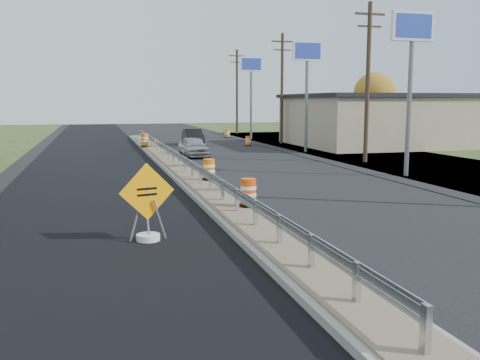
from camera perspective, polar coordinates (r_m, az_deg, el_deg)
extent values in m
plane|color=black|center=(20.79, -3.16, -1.77)|extent=(140.00, 140.00, 0.00)
cube|color=black|center=(30.24, -15.40, 1.14)|extent=(7.20, 120.00, 0.01)
cube|color=gray|center=(28.57, -6.55, 1.15)|extent=(1.60, 55.00, 0.18)
cube|color=brown|center=(28.55, -6.55, 1.38)|extent=(1.25, 55.00, 0.05)
cube|color=silver|center=(8.00, 19.21, -14.77)|extent=(0.10, 0.15, 0.70)
cube|color=silver|center=(9.60, 12.35, -10.56)|extent=(0.10, 0.15, 0.70)
cube|color=silver|center=(11.32, 7.63, -7.50)|extent=(0.10, 0.15, 0.70)
cube|color=silver|center=(13.12, 4.23, -5.23)|extent=(0.10, 0.15, 0.70)
cube|color=silver|center=(14.98, 1.67, -3.50)|extent=(0.10, 0.15, 0.70)
cube|color=silver|center=(16.86, -0.31, -2.15)|extent=(0.10, 0.15, 0.70)
cube|color=silver|center=(18.77, -1.89, -1.07)|extent=(0.10, 0.15, 0.70)
cube|color=silver|center=(20.70, -3.17, -0.19)|extent=(0.10, 0.15, 0.70)
cube|color=silver|center=(22.64, -4.24, 0.54)|extent=(0.10, 0.15, 0.70)
cube|color=silver|center=(24.59, -5.14, 1.15)|extent=(0.10, 0.15, 0.70)
cube|color=silver|center=(26.55, -5.90, 1.67)|extent=(0.10, 0.15, 0.70)
cube|color=silver|center=(28.51, -6.56, 2.12)|extent=(0.10, 0.15, 0.70)
cube|color=silver|center=(30.48, -7.14, 2.52)|extent=(0.10, 0.15, 0.70)
cube|color=silver|center=(32.45, -7.64, 2.86)|extent=(0.10, 0.15, 0.70)
cube|color=silver|center=(34.42, -8.09, 3.17)|extent=(0.10, 0.15, 0.70)
cube|color=silver|center=(36.40, -8.49, 3.44)|extent=(0.10, 0.15, 0.70)
cube|color=silver|center=(38.38, -8.85, 3.68)|extent=(0.10, 0.15, 0.70)
cube|color=silver|center=(40.36, -9.17, 3.90)|extent=(0.10, 0.15, 0.70)
cube|color=silver|center=(42.35, -9.47, 4.10)|extent=(0.10, 0.15, 0.70)
cube|color=silver|center=(44.33, -9.74, 4.28)|extent=(0.10, 0.15, 0.70)
cube|color=silver|center=(46.32, -9.98, 4.45)|extent=(0.10, 0.15, 0.70)
cube|color=silver|center=(48.30, -10.20, 4.60)|extent=(0.10, 0.15, 0.70)
cube|color=silver|center=(50.29, -10.41, 4.74)|extent=(0.10, 0.15, 0.70)
cube|color=silver|center=(52.28, -10.60, 4.87)|extent=(0.10, 0.15, 0.70)
cube|color=silver|center=(29.47, -6.87, 2.71)|extent=(0.04, 46.00, 0.34)
cube|color=silver|center=(29.48, -6.86, 2.56)|extent=(0.06, 46.00, 0.03)
cube|color=silver|center=(29.46, -6.87, 2.87)|extent=(0.06, 46.00, 0.03)
cube|color=tan|center=(47.36, 17.08, 6.01)|extent=(18.00, 12.00, 4.00)
cube|color=black|center=(47.34, 17.19, 8.57)|extent=(18.50, 12.50, 0.30)
cube|color=black|center=(43.27, 6.94, 5.60)|extent=(0.08, 7.20, 2.20)
cylinder|color=slate|center=(27.36, 17.58, 7.45)|extent=(0.22, 0.22, 6.80)
cube|color=white|center=(27.58, 17.94, 15.36)|extent=(2.20, 0.25, 1.40)
cube|color=#263FB2|center=(27.58, 17.94, 15.36)|extent=(1.90, 0.30, 1.10)
cylinder|color=slate|center=(38.93, 7.10, 7.94)|extent=(0.22, 0.22, 6.80)
cube|color=white|center=(39.09, 7.20, 13.52)|extent=(2.20, 0.25, 1.40)
cube|color=#263FB2|center=(39.09, 7.20, 13.52)|extent=(1.90, 0.30, 1.10)
cylinder|color=slate|center=(52.16, 1.19, 8.10)|extent=(0.22, 0.22, 6.80)
cube|color=white|center=(52.27, 1.20, 12.27)|extent=(2.20, 0.25, 1.40)
cube|color=#263FB2|center=(52.27, 1.20, 12.27)|extent=(1.90, 0.30, 1.10)
cylinder|color=#473523|center=(33.05, 13.45, 9.96)|extent=(0.26, 0.26, 9.40)
cube|color=#473523|center=(33.41, 13.70, 16.83)|extent=(1.90, 0.12, 0.12)
cube|color=#473523|center=(33.31, 13.65, 15.64)|extent=(1.50, 0.10, 0.10)
cylinder|color=#473523|center=(46.77, 4.50, 9.63)|extent=(0.26, 0.26, 9.40)
cube|color=#473523|center=(47.03, 4.56, 14.51)|extent=(1.90, 0.12, 0.12)
cube|color=#473523|center=(46.96, 4.55, 13.66)|extent=(1.50, 0.10, 0.10)
cylinder|color=#473523|center=(61.10, -0.32, 9.36)|extent=(0.26, 0.26, 9.40)
cube|color=#473523|center=(61.30, -0.32, 13.10)|extent=(1.90, 0.12, 0.12)
cube|color=#473523|center=(61.24, -0.32, 12.45)|extent=(1.50, 0.10, 0.10)
cylinder|color=#473523|center=(61.96, 14.06, 6.18)|extent=(0.36, 0.36, 3.08)
sphere|color=#B58826|center=(61.93, 14.16, 8.96)|extent=(4.62, 4.62, 4.62)
cylinder|color=white|center=(14.44, -9.77, -6.06)|extent=(0.63, 0.63, 0.18)
cube|color=slate|center=(14.31, -11.07, -4.29)|extent=(0.37, 0.13, 1.09)
cube|color=slate|center=(14.36, -8.56, -4.18)|extent=(0.37, 0.13, 1.09)
cube|color=slate|center=(14.39, -9.83, -4.19)|extent=(0.11, 0.28, 1.11)
cube|color=orange|center=(14.19, -9.89, -1.23)|extent=(1.47, 0.40, 1.51)
cube|color=black|center=(14.15, -9.89, -0.93)|extent=(0.53, 0.14, 0.06)
cube|color=black|center=(14.18, -9.87, -1.56)|extent=(0.53, 0.14, 0.06)
cylinder|color=black|center=(17.65, 0.90, -2.69)|extent=(0.63, 0.63, 0.08)
cylinder|color=#E84709|center=(17.57, 0.90, -1.28)|extent=(0.50, 0.50, 0.88)
cylinder|color=white|center=(17.55, 0.90, -0.81)|extent=(0.52, 0.52, 0.12)
cylinder|color=white|center=(17.59, 0.90, -1.55)|extent=(0.52, 0.52, 0.12)
cylinder|color=black|center=(23.61, -3.31, 0.11)|extent=(0.63, 0.63, 0.08)
cylinder|color=orange|center=(23.55, -3.32, 1.18)|extent=(0.51, 0.51, 0.89)
cylinder|color=white|center=(23.53, -3.33, 1.54)|extent=(0.52, 0.52, 0.12)
cylinder|color=white|center=(23.56, -3.32, 0.98)|extent=(0.52, 0.52, 0.12)
cylinder|color=black|center=(41.57, -10.11, 3.58)|extent=(0.67, 0.67, 0.09)
cylinder|color=orange|center=(41.53, -10.12, 4.23)|extent=(0.54, 0.54, 0.94)
cylinder|color=white|center=(41.52, -10.13, 4.45)|extent=(0.56, 0.56, 0.12)
cylinder|color=white|center=(41.54, -10.12, 4.11)|extent=(0.56, 0.56, 0.12)
cylinder|color=black|center=(44.47, 0.86, 3.71)|extent=(0.55, 0.55, 0.07)
cylinder|color=#FF630A|center=(44.44, 0.86, 4.20)|extent=(0.44, 0.44, 0.77)
cylinder|color=white|center=(44.43, 0.86, 4.37)|extent=(0.45, 0.45, 0.10)
cylinder|color=white|center=(44.44, 0.86, 4.11)|extent=(0.45, 0.45, 0.10)
cylinder|color=black|center=(54.46, -1.38, 4.57)|extent=(0.62, 0.62, 0.08)
cylinder|color=orange|center=(54.44, -1.38, 5.03)|extent=(0.50, 0.50, 0.87)
cylinder|color=white|center=(54.43, -1.38, 5.19)|extent=(0.51, 0.51, 0.11)
cylinder|color=white|center=(54.44, -1.38, 4.95)|extent=(0.51, 0.51, 0.11)
imported|color=#AEADB2|center=(35.78, -4.97, 3.55)|extent=(1.74, 3.95, 1.32)
imported|color=black|center=(45.47, -5.05, 4.61)|extent=(1.61, 4.23, 1.38)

